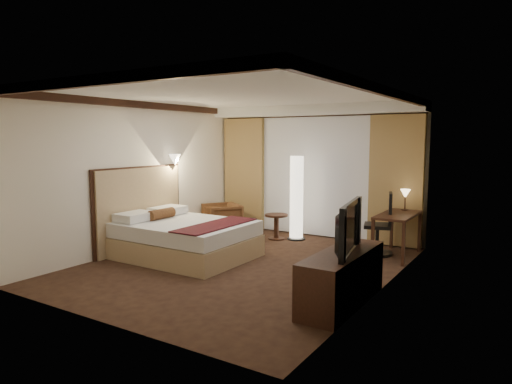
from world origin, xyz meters
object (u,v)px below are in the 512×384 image
Objects in this scene: desk at (397,235)px; office_chair at (378,223)px; floor_lamp at (297,198)px; dresser at (342,278)px; bed at (186,239)px; armchair at (222,218)px; side_table at (276,227)px; television at (341,224)px.

office_chair is (-0.33, -0.05, 0.18)m from desk.
floor_lamp is 1.01× the size of dresser.
bed is 1.93m from armchair.
dresser reaches higher than side_table.
desk is (2.44, -0.08, 0.12)m from side_table.
bed is 3.23m from television.
dresser is at bearing -47.80° from side_table.
bed is 2.14m from side_table.
desk is (3.65, 0.13, 0.01)m from armchair.
office_chair is at bearing -171.41° from desk.
side_table is at bearing -150.10° from floor_lamp.
armchair is 4.51m from television.
side_table is 2.13m from office_chair.
television reaches higher than bed.
side_table is 0.42× the size of desk.
bed is at bearing -161.24° from office_chair.
office_chair is at bearing 98.28° from dresser.
armchair is 4.49m from dresser.
bed is at bearing -106.92° from side_table.
dresser is (0.38, -2.62, -0.23)m from office_chair.
dresser is 0.67m from television.
dresser is (2.49, -2.74, 0.07)m from side_table.
floor_lamp is 3.63m from television.
floor_lamp is at bearing 29.90° from side_table.
floor_lamp is at bearing 49.79° from armchair.
armchair is 0.66× the size of office_chair.
office_chair is at bearing -10.57° from floor_lamp.
side_table is 0.30× the size of floor_lamp.
office_chair is at bearing 35.13° from bed.
desk is at bearing -1.82° from side_table.
armchair reaches higher than bed.
office_chair is (2.73, 1.92, 0.24)m from bed.
armchair reaches higher than dresser.
floor_lamp is (1.56, 0.41, 0.49)m from armchair.
armchair is (-0.59, 1.84, 0.05)m from bed.
office_chair is 0.66× the size of dresser.
bed is at bearing 167.41° from dresser.
floor_lamp is at bearing 66.63° from bed.
television is at bearing -89.57° from desk.
television is (0.02, -2.67, 0.62)m from desk.
television is (2.11, -2.95, 0.14)m from floor_lamp.
desk is 2.67m from dresser.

